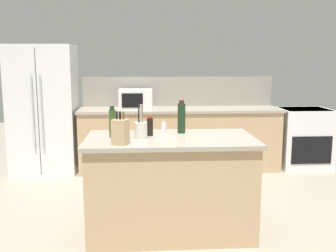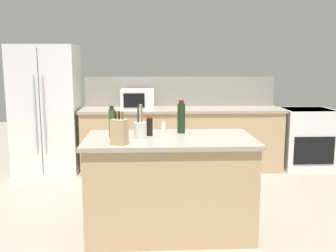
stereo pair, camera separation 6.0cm
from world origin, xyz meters
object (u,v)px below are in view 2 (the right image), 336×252
Objects in this scene: range_oven at (306,138)px; knife_block at (119,132)px; refrigerator at (47,109)px; wine_bottle at (181,118)px; microwave at (137,99)px; salt_shaker at (164,127)px; soy_sauce_bottle at (150,126)px; olive_oil_bottle at (112,122)px; utensil_crock at (140,130)px; honey_jar at (112,126)px.

range_oven is 3.17× the size of knife_block.
refrigerator is 2.74m from wine_bottle.
microwave is 1.95m from salt_shaker.
soy_sauce_bottle is (0.26, 0.39, -0.02)m from knife_block.
utensil_crock is at bearing -15.98° from olive_oil_bottle.
refrigerator is 3.84× the size of microwave.
microwave is at bearing 92.19° from utensil_crock.
soy_sauce_bottle is at bearing -54.69° from refrigerator.
microwave is at bearing 85.11° from olive_oil_bottle.
soy_sauce_bottle is at bearing -27.80° from honey_jar.
microwave reaches higher than salt_shaker.
microwave is 1.66× the size of olive_oil_bottle.
microwave is at bearing 94.70° from soy_sauce_bottle.
microwave is 4.34× the size of salt_shaker.
salt_shaker is (-0.17, 0.06, -0.10)m from wine_bottle.
salt_shaker is at bearing 162.34° from wine_bottle.
wine_bottle reaches higher than honey_jar.
utensil_crock is 1.68× the size of soy_sauce_bottle.
soy_sauce_bottle is at bearing 81.10° from knife_block.
microwave is at bearing -2.18° from refrigerator.
knife_block is 0.47m from soy_sauce_bottle.
olive_oil_bottle is at bearing 130.47° from knife_block.
wine_bottle is (0.40, 0.25, 0.07)m from utensil_crock.
range_oven is 6.29× the size of honey_jar.
wine_bottle reaches higher than soy_sauce_bottle.
knife_block reaches higher than soy_sauce_bottle.
olive_oil_bottle is 1.55× the size of soy_sauce_bottle.
soy_sauce_bottle is (-0.14, -0.18, 0.04)m from salt_shaker.
salt_shaker is 0.23m from soy_sauce_bottle.
refrigerator is 1.36m from microwave.
utensil_crock is at bearing -138.43° from range_oven.
microwave is 2.57× the size of soy_sauce_bottle.
refrigerator is 16.64× the size of salt_shaker.
range_oven is 1.88× the size of microwave.
utensil_crock is at bearing -127.21° from salt_shaker.
utensil_crock reaches higher than knife_block.
range_oven is at bearing 40.14° from salt_shaker.
microwave is at bearing 103.91° from wine_bottle.
wine_bottle is 0.70m from honey_jar.
utensil_crock is (0.09, -2.22, -0.06)m from microwave.
microwave is 1.69× the size of knife_block.
microwave is (1.35, -0.05, 0.15)m from refrigerator.
wine_bottle is (-2.10, -1.97, 0.63)m from range_oven.
refrigerator reaches higher than salt_shaker.
wine_bottle is 0.69m from olive_oil_bottle.
knife_block is at bearing -74.72° from olive_oil_bottle.
refrigerator is at bearing 120.43° from honey_jar.
refrigerator reaches higher than wine_bottle.
utensil_crock is (1.44, -2.27, 0.08)m from refrigerator.
honey_jar is at bearing 178.04° from salt_shaker.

